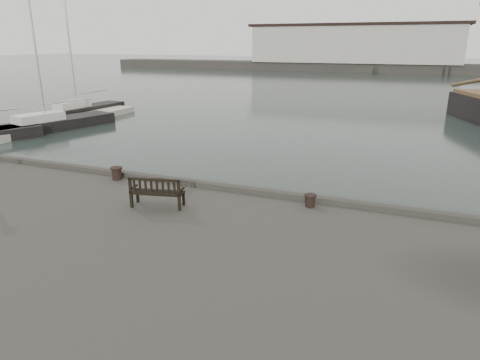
% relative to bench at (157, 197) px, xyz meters
% --- Properties ---
extents(ground, '(400.00, 400.00, 0.00)m').
position_rel_bench_xyz_m(ground, '(0.87, 2.39, -1.86)').
color(ground, black).
rests_on(ground, ground).
extents(pontoon, '(2.00, 24.00, 0.50)m').
position_rel_bench_xyz_m(pontoon, '(-19.13, 12.39, -1.61)').
color(pontoon, '#BBB7AD').
rests_on(pontoon, ground).
extents(breakwater, '(140.00, 9.50, 12.20)m').
position_rel_bench_xyz_m(breakwater, '(-3.69, 94.39, 2.44)').
color(breakwater, '#383530').
rests_on(breakwater, ground).
extents(bench, '(1.72, 0.90, 0.94)m').
position_rel_bench_xyz_m(bench, '(0.00, 0.00, 0.00)').
color(bench, black).
rests_on(bench, quay).
extents(bollard_left, '(0.50, 0.50, 0.47)m').
position_rel_bench_xyz_m(bollard_left, '(-2.91, 1.82, -0.07)').
color(bollard_left, black).
rests_on(bollard_left, quay).
extents(bollard_right, '(0.48, 0.48, 0.39)m').
position_rel_bench_xyz_m(bollard_right, '(4.40, 1.76, -0.10)').
color(bollard_right, black).
rests_on(bollard_right, quay).
extents(yacht_b, '(2.95, 9.52, 12.47)m').
position_rel_bench_xyz_m(yacht_b, '(-21.33, 20.64, -1.61)').
color(yacht_b, black).
rests_on(yacht_b, ground).
extents(yacht_c, '(4.72, 10.26, 13.37)m').
position_rel_bench_xyz_m(yacht_c, '(-18.55, 14.29, -1.62)').
color(yacht_c, black).
rests_on(yacht_c, ground).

